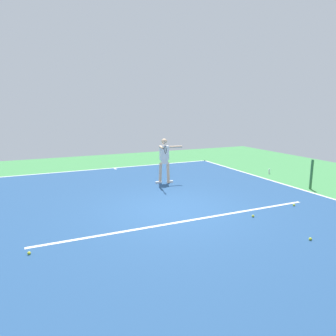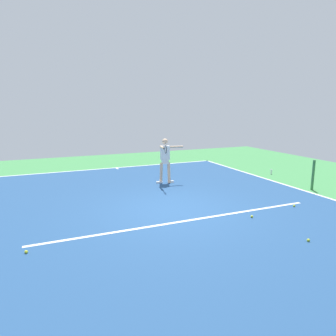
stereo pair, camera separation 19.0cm
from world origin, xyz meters
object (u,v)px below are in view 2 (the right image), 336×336
tennis_player (165,158)px  tennis_ball_by_baseline (308,240)px  tennis_ball_centre_court (294,206)px  water_bottle (271,172)px  tennis_ball_near_service_line (252,217)px  net_post (313,175)px  tennis_ball_by_sideline (26,252)px

tennis_player → tennis_ball_by_baseline: tennis_player is taller
tennis_player → tennis_ball_centre_court: size_ratio=26.24×
tennis_ball_by_baseline → water_bottle: 7.00m
tennis_player → tennis_ball_near_service_line: 4.54m
tennis_ball_centre_court → tennis_ball_by_baseline: (1.53, 1.92, 0.00)m
net_post → water_bottle: (-0.47, -2.59, -0.43)m
net_post → tennis_ball_centre_court: bearing=30.5°
tennis_ball_by_sideline → water_bottle: (-9.68, -3.90, 0.08)m
tennis_ball_centre_court → water_bottle: (-2.51, -3.79, 0.08)m
tennis_ball_near_service_line → water_bottle: water_bottle is taller
water_bottle → tennis_ball_by_sideline: bearing=21.9°
water_bottle → tennis_ball_centre_court: bearing=56.5°
tennis_ball_centre_court → water_bottle: size_ratio=0.30×
net_post → tennis_ball_centre_court: 2.42m
net_post → tennis_player: tennis_player is taller
net_post → tennis_ball_near_service_line: bearing=21.0°
net_post → tennis_ball_by_baseline: bearing=41.1°
net_post → water_bottle: size_ratio=4.86×
tennis_ball_near_service_line → tennis_player: bearing=-81.5°
net_post → tennis_ball_by_sideline: net_post is taller
tennis_ball_near_service_line → water_bottle: bearing=-136.3°
net_post → tennis_ball_by_sideline: 9.32m
tennis_player → tennis_ball_centre_court: bearing=130.0°
tennis_player → tennis_ball_by_sideline: bearing=51.7°
net_post → tennis_ball_by_baseline: net_post is taller
net_post → tennis_ball_near_service_line: 4.07m
tennis_player → water_bottle: (-4.89, 0.35, -0.88)m
tennis_player → tennis_ball_near_service_line: bearing=108.6°
tennis_ball_by_sideline → net_post: bearing=-171.9°
net_post → tennis_ball_near_service_line: net_post is taller
net_post → tennis_ball_centre_court: size_ratio=16.21×
tennis_ball_centre_court → tennis_ball_by_baseline: 2.45m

